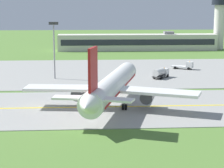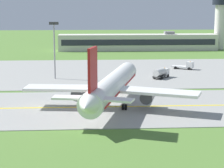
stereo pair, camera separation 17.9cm
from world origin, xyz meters
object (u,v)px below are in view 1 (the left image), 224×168
at_px(service_truck_catering, 186,66).
at_px(control_tower, 220,15).
at_px(airplane_lead, 112,86).
at_px(apron_light_mast, 54,43).
at_px(service_truck_baggage, 161,73).

xyz_separation_m(service_truck_catering, control_tower, (28.13, 56.97, 13.46)).
relative_size(airplane_lead, apron_light_mast, 2.66).
distance_m(service_truck_catering, control_tower, 64.95).
xyz_separation_m(airplane_lead, service_truck_catering, (24.73, 44.96, -2.95)).
bearing_deg(service_truck_catering, airplane_lead, -118.82).
distance_m(service_truck_catering, apron_light_mast, 40.93).
relative_size(airplane_lead, control_tower, 1.62).
xyz_separation_m(airplane_lead, service_truck_baggage, (14.65, 30.45, -2.60)).
bearing_deg(control_tower, apron_light_mast, -132.98).
relative_size(service_truck_baggage, service_truck_catering, 0.92).
relative_size(airplane_lead, service_truck_catering, 5.93).
bearing_deg(apron_light_mast, service_truck_catering, 19.94).
bearing_deg(service_truck_catering, service_truck_baggage, -124.79).
height_order(airplane_lead, service_truck_catering, airplane_lead).
relative_size(service_truck_catering, apron_light_mast, 0.45).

